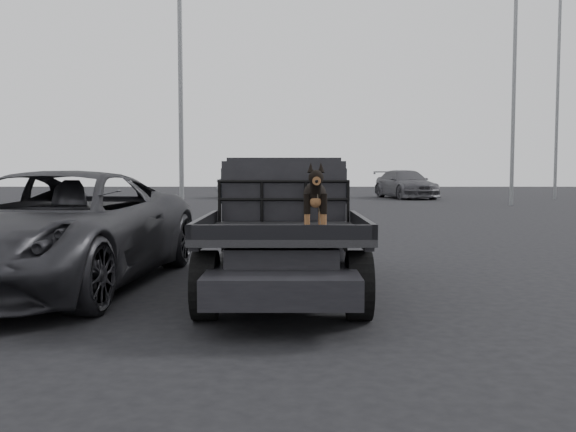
{
  "coord_description": "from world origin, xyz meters",
  "views": [
    {
      "loc": [
        -0.31,
        -6.89,
        1.61
      ],
      "look_at": [
        -0.33,
        -0.51,
        1.16
      ],
      "focal_mm": 40.0,
      "sensor_mm": 36.0,
      "label": 1
    }
  ],
  "objects_px": {
    "parked_suv": "(54,229)",
    "floodlight_mid": "(515,48)",
    "dog": "(315,200)",
    "distant_car_b": "(405,184)",
    "flatbed_ute": "(284,257)",
    "floodlight_far": "(559,46)",
    "distant_car_a": "(248,185)"
  },
  "relations": [
    {
      "from": "parked_suv",
      "to": "floodlight_mid",
      "type": "bearing_deg",
      "value": 62.36
    },
    {
      "from": "distant_car_a",
      "to": "floodlight_mid",
      "type": "bearing_deg",
      "value": -70.29
    },
    {
      "from": "flatbed_ute",
      "to": "dog",
      "type": "height_order",
      "value": "dog"
    },
    {
      "from": "flatbed_ute",
      "to": "parked_suv",
      "type": "distance_m",
      "value": 3.2
    },
    {
      "from": "distant_car_b",
      "to": "floodlight_far",
      "type": "relative_size",
      "value": 0.35
    },
    {
      "from": "distant_car_b",
      "to": "floodlight_far",
      "type": "height_order",
      "value": "floodlight_far"
    },
    {
      "from": "flatbed_ute",
      "to": "floodlight_mid",
      "type": "height_order",
      "value": "floodlight_mid"
    },
    {
      "from": "distant_car_a",
      "to": "distant_car_b",
      "type": "bearing_deg",
      "value": -40.56
    },
    {
      "from": "dog",
      "to": "floodlight_mid",
      "type": "height_order",
      "value": "floodlight_mid"
    },
    {
      "from": "flatbed_ute",
      "to": "distant_car_b",
      "type": "bearing_deg",
      "value": 76.76
    },
    {
      "from": "dog",
      "to": "floodlight_far",
      "type": "bearing_deg",
      "value": 63.39
    },
    {
      "from": "distant_car_a",
      "to": "floodlight_far",
      "type": "bearing_deg",
      "value": -42.01
    },
    {
      "from": "flatbed_ute",
      "to": "distant_car_a",
      "type": "height_order",
      "value": "distant_car_a"
    },
    {
      "from": "dog",
      "to": "parked_suv",
      "type": "relative_size",
      "value": 0.13
    },
    {
      "from": "floodlight_mid",
      "to": "floodlight_far",
      "type": "height_order",
      "value": "floodlight_far"
    },
    {
      "from": "distant_car_a",
      "to": "flatbed_ute",
      "type": "bearing_deg",
      "value": -123.44
    },
    {
      "from": "parked_suv",
      "to": "floodlight_mid",
      "type": "distance_m",
      "value": 26.27
    },
    {
      "from": "parked_suv",
      "to": "distant_car_b",
      "type": "distance_m",
      "value": 30.9
    },
    {
      "from": "parked_suv",
      "to": "distant_car_a",
      "type": "bearing_deg",
      "value": 93.46
    },
    {
      "from": "flatbed_ute",
      "to": "floodlight_mid",
      "type": "relative_size",
      "value": 0.4
    },
    {
      "from": "dog",
      "to": "distant_car_b",
      "type": "distance_m",
      "value": 31.61
    },
    {
      "from": "flatbed_ute",
      "to": "dog",
      "type": "xyz_separation_m",
      "value": [
        0.36,
        -1.48,
        0.83
      ]
    },
    {
      "from": "distant_car_a",
      "to": "distant_car_b",
      "type": "relative_size",
      "value": 0.81
    },
    {
      "from": "dog",
      "to": "distant_car_a",
      "type": "height_order",
      "value": "dog"
    },
    {
      "from": "flatbed_ute",
      "to": "floodlight_far",
      "type": "distance_m",
      "value": 33.56
    },
    {
      "from": "dog",
      "to": "parked_suv",
      "type": "bearing_deg",
      "value": 154.04
    },
    {
      "from": "parked_suv",
      "to": "flatbed_ute",
      "type": "bearing_deg",
      "value": 0.58
    },
    {
      "from": "floodlight_mid",
      "to": "distant_car_b",
      "type": "bearing_deg",
      "value": 114.94
    },
    {
      "from": "distant_car_b",
      "to": "parked_suv",
      "type": "bearing_deg",
      "value": -121.43
    },
    {
      "from": "distant_car_a",
      "to": "distant_car_b",
      "type": "xyz_separation_m",
      "value": [
        9.34,
        -0.41,
        0.07
      ]
    },
    {
      "from": "distant_car_a",
      "to": "floodlight_mid",
      "type": "relative_size",
      "value": 0.35
    },
    {
      "from": "distant_car_b",
      "to": "floodlight_far",
      "type": "bearing_deg",
      "value": -17.89
    }
  ]
}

